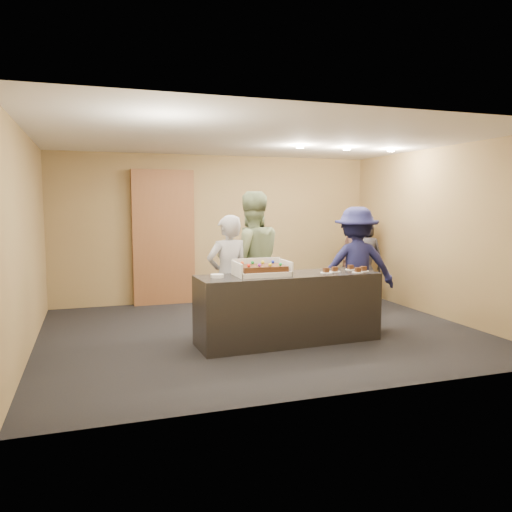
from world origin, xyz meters
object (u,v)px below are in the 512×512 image
storage_cabinet (164,238)px  person_navy_man (356,267)px  serving_counter (288,308)px  sheet_cake (262,268)px  plate_stack (217,276)px  person_brown_extra (353,261)px  person_dark_suit (363,257)px  person_sage_man (251,261)px  cake_box (261,272)px  person_server_grey (228,277)px

storage_cabinet → person_navy_man: bearing=-45.8°
serving_counter → sheet_cake: sheet_cake is taller
serving_counter → plate_stack: (-0.95, 0.01, 0.47)m
plate_stack → person_brown_extra: (2.69, 1.41, -0.07)m
serving_counter → person_dark_suit: 3.23m
serving_counter → person_sage_man: (-0.25, 0.80, 0.54)m
plate_stack → person_dark_suit: 3.97m
cake_box → person_server_grey: size_ratio=0.41×
sheet_cake → plate_stack: bearing=179.5°
serving_counter → person_server_grey: 0.91m
serving_counter → person_navy_man: person_navy_man is taller
storage_cabinet → sheet_cake: (0.82, -3.05, -0.21)m
storage_cabinet → person_brown_extra: bearing=-29.2°
cake_box → person_dark_suit: 3.48m
cake_box → person_sage_man: size_ratio=0.34×
sheet_cake → person_dark_suit: (2.74, 2.17, -0.18)m
sheet_cake → plate_stack: (-0.58, 0.01, -0.08)m
serving_counter → cake_box: bearing=173.7°
cake_box → person_navy_man: (1.65, 0.48, -0.06)m
storage_cabinet → sheet_cake: storage_cabinet is taller
person_sage_man → person_server_grey: bearing=40.8°
person_sage_man → person_dark_suit: bearing=-150.7°
storage_cabinet → cake_box: 3.14m
serving_counter → sheet_cake: bearing=177.6°
cake_box → plate_stack: 0.59m
person_server_grey → person_sage_man: 0.59m
serving_counter → cake_box: (-0.37, 0.03, 0.50)m
cake_box → person_brown_extra: size_ratio=0.40×
cake_box → person_navy_man: bearing=16.3°
plate_stack → serving_counter: bearing=-0.3°
sheet_cake → person_dark_suit: size_ratio=0.36×
storage_cabinet → person_brown_extra: storage_cabinet is taller
person_server_grey → person_brown_extra: (2.43, 0.96, 0.02)m
sheet_cake → person_dark_suit: person_dark_suit is taller
person_sage_man → serving_counter: bearing=109.3°
sheet_cake → person_navy_man: person_navy_man is taller
cake_box → person_dark_suit: (2.74, 2.14, -0.13)m
cake_box → person_navy_man: size_ratio=0.39×
sheet_cake → serving_counter: bearing=0.0°
sheet_cake → person_navy_man: size_ratio=0.33×
person_server_grey → sheet_cake: bearing=115.1°
storage_cabinet → plate_stack: bearing=-85.6°
serving_counter → storage_cabinet: storage_cabinet is taller
person_navy_man → person_dark_suit: bearing=-106.9°
storage_cabinet → person_brown_extra: size_ratio=1.42×
cake_box → person_navy_man: person_navy_man is taller
serving_counter → person_server_grey: (-0.69, 0.45, 0.38)m
person_server_grey → person_navy_man: (1.97, 0.06, 0.05)m
person_brown_extra → person_dark_suit: size_ratio=1.04×
plate_stack → cake_box: bearing=1.9°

